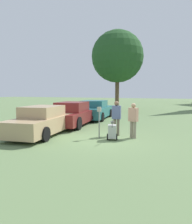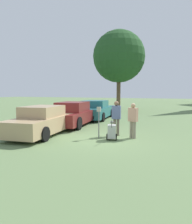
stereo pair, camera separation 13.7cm
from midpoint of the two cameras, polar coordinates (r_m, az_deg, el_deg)
ground_plane at (r=10.17m, az=0.82°, el=-6.98°), size 120.00×120.00×0.00m
parked_car_tan at (r=11.44m, az=-13.68°, el=-2.33°), size 2.37×5.28×1.45m
parked_car_maroon at (r=14.08m, az=-6.26°, el=-0.66°), size 2.44×5.22×1.51m
parked_car_teal at (r=17.39m, az=-0.53°, el=0.46°), size 2.52×5.08×1.46m
parking_meter at (r=10.15m, az=0.45°, el=-1.21°), size 0.18×0.09×1.46m
person_worker at (r=10.76m, az=5.00°, el=-1.06°), size 0.44×0.26×1.71m
person_supervisor at (r=10.25m, az=9.33°, el=-1.69°), size 0.47×0.34×1.64m
equipment_cart at (r=9.86m, az=3.83°, el=-5.09°), size 0.53×1.00×1.00m
shade_tree at (r=25.00m, az=5.45°, el=14.20°), size 5.74×5.74×8.89m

